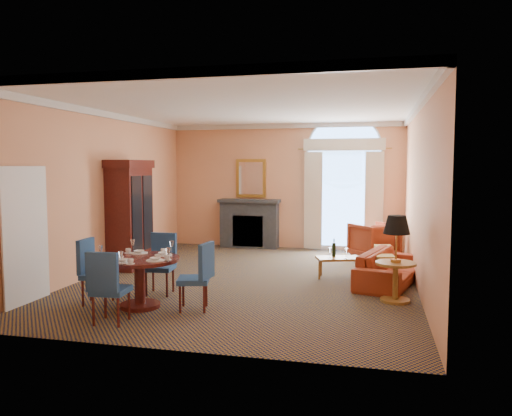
% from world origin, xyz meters
% --- Properties ---
extents(ground, '(7.50, 7.50, 0.00)m').
position_xyz_m(ground, '(0.00, 0.00, 0.00)').
color(ground, '#111736').
rests_on(ground, ground).
extents(room_envelope, '(6.04, 7.52, 3.45)m').
position_xyz_m(room_envelope, '(-0.03, 0.67, 2.51)').
color(room_envelope, '#EFA372').
rests_on(room_envelope, ground).
extents(armoire, '(0.64, 1.14, 2.24)m').
position_xyz_m(armoire, '(-2.72, 0.50, 1.08)').
color(armoire, '#3C110D').
rests_on(armoire, ground).
extents(dining_table, '(1.20, 1.20, 0.95)m').
position_xyz_m(dining_table, '(-1.15, -2.21, 0.57)').
color(dining_table, '#3C110D').
rests_on(dining_table, ground).
extents(dining_chair_north, '(0.49, 0.49, 1.00)m').
position_xyz_m(dining_chair_north, '(-1.18, -1.33, 0.57)').
color(dining_chair_north, navy).
rests_on(dining_chair_north, ground).
extents(dining_chair_south, '(0.48, 0.49, 1.00)m').
position_xyz_m(dining_chair_south, '(-1.19, -3.09, 0.57)').
color(dining_chair_south, navy).
rests_on(dining_chair_south, ground).
extents(dining_chair_east, '(0.54, 0.54, 1.00)m').
position_xyz_m(dining_chair_east, '(-0.22, -2.14, 0.57)').
color(dining_chair_east, navy).
rests_on(dining_chair_east, ground).
extents(dining_chair_west, '(0.53, 0.53, 1.00)m').
position_xyz_m(dining_chair_west, '(-1.97, -2.17, 0.57)').
color(dining_chair_west, navy).
rests_on(dining_chair_west, ground).
extents(sofa, '(1.31, 2.17, 0.59)m').
position_xyz_m(sofa, '(2.55, 0.19, 0.30)').
color(sofa, '#9B371C').
rests_on(sofa, ground).
extents(armchair, '(1.26, 1.26, 0.83)m').
position_xyz_m(armchair, '(2.26, 2.67, 0.41)').
color(armchair, '#9B371C').
rests_on(armchair, ground).
extents(coffee_table, '(0.90, 0.68, 0.75)m').
position_xyz_m(coffee_table, '(1.61, 0.43, 0.39)').
color(coffee_table, olive).
rests_on(coffee_table, ground).
extents(side_table, '(0.63, 0.63, 1.33)m').
position_xyz_m(side_table, '(2.60, -0.99, 0.86)').
color(side_table, olive).
rests_on(side_table, ground).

